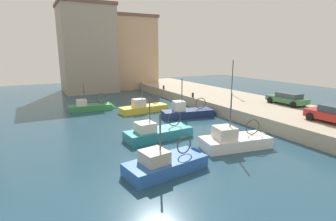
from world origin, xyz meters
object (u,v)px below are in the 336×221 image
(fishing_boat_green, at_px, (94,109))
(mooring_bollard_mid, at_px, (164,87))
(fishing_boat_blue, at_px, (171,168))
(parked_car_green, at_px, (287,98))
(parked_car_red, at_px, (335,114))
(fishing_boat_white, at_px, (239,145))
(fishing_boat_teal, at_px, (162,136))
(fishing_boat_navy, at_px, (190,116))
(fishing_boat_yellow, at_px, (146,111))
(quay_streetlamp, at_px, (233,70))
(mooring_bollard_south, at_px, (193,95))

(fishing_boat_green, xyz_separation_m, mooring_bollard_mid, (11.49, 4.14, 1.38))
(fishing_boat_blue, xyz_separation_m, parked_car_green, (17.53, 5.89, 1.76))
(parked_car_red, bearing_deg, fishing_boat_white, 166.90)
(parked_car_red, bearing_deg, fishing_boat_teal, 151.87)
(fishing_boat_white, height_order, fishing_boat_teal, fishing_boat_white)
(fishing_boat_navy, distance_m, fishing_boat_yellow, 5.49)
(fishing_boat_white, height_order, parked_car_green, fishing_boat_white)
(fishing_boat_white, height_order, quay_streetlamp, quay_streetlamp)
(fishing_boat_white, xyz_separation_m, mooring_bollard_south, (4.94, 13.63, 1.34))
(parked_car_red, relative_size, mooring_bollard_mid, 7.51)
(parked_car_red, distance_m, mooring_bollard_mid, 23.76)
(fishing_boat_blue, height_order, mooring_bollard_south, fishing_boat_blue)
(fishing_boat_yellow, bearing_deg, fishing_boat_teal, -105.80)
(fishing_boat_navy, xyz_separation_m, quay_streetlamp, (8.89, 3.71, 4.33))
(fishing_boat_navy, height_order, fishing_boat_green, fishing_boat_navy)
(quay_streetlamp, bearing_deg, fishing_boat_green, 165.03)
(mooring_bollard_south, bearing_deg, parked_car_green, -53.66)
(fishing_boat_teal, xyz_separation_m, fishing_boat_yellow, (2.59, 9.17, 0.01))
(parked_car_green, bearing_deg, fishing_boat_blue, -161.42)
(fishing_boat_green, relative_size, fishing_boat_blue, 0.99)
(fishing_boat_yellow, relative_size, fishing_boat_blue, 1.10)
(mooring_bollard_south, distance_m, mooring_bollard_mid, 8.00)
(fishing_boat_green, bearing_deg, mooring_bollard_mid, 19.80)
(fishing_boat_white, height_order, fishing_boat_green, fishing_boat_white)
(fishing_boat_white, bearing_deg, parked_car_green, 23.50)
(parked_car_red, height_order, mooring_bollard_mid, parked_car_red)
(mooring_bollard_mid, bearing_deg, mooring_bollard_south, -90.00)
(fishing_boat_blue, bearing_deg, fishing_boat_yellow, 71.83)
(quay_streetlamp, bearing_deg, fishing_boat_blue, -140.43)
(fishing_boat_navy, xyz_separation_m, parked_car_green, (9.64, -4.27, 1.74))
(mooring_bollard_south, height_order, mooring_bollard_mid, same)
(mooring_bollard_south, xyz_separation_m, mooring_bollard_mid, (0.00, 8.00, 0.00))
(fishing_boat_green, relative_size, parked_car_red, 1.39)
(fishing_boat_yellow, height_order, fishing_boat_blue, fishing_boat_yellow)
(mooring_bollard_south, height_order, quay_streetlamp, quay_streetlamp)
(parked_car_red, bearing_deg, fishing_boat_green, 127.21)
(mooring_bollard_mid, bearing_deg, quay_streetlamp, -57.06)
(parked_car_red, xyz_separation_m, mooring_bollard_mid, (-3.24, 23.53, -0.45))
(fishing_boat_white, bearing_deg, mooring_bollard_mid, 77.14)
(fishing_boat_green, bearing_deg, parked_car_red, -52.79)
(fishing_boat_teal, height_order, quay_streetlamp, quay_streetlamp)
(fishing_boat_white, relative_size, parked_car_green, 1.40)
(fishing_boat_teal, distance_m, parked_car_green, 15.40)
(parked_car_green, bearing_deg, fishing_boat_white, -156.50)
(fishing_boat_white, distance_m, fishing_boat_blue, 6.27)
(fishing_boat_white, relative_size, mooring_bollard_mid, 10.98)
(fishing_boat_navy, relative_size, mooring_bollard_mid, 11.63)
(fishing_boat_green, bearing_deg, mooring_bollard_south, -18.59)
(fishing_boat_green, xyz_separation_m, fishing_boat_blue, (0.35, -18.45, 0.02))
(fishing_boat_white, distance_m, quay_streetlamp, 17.25)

